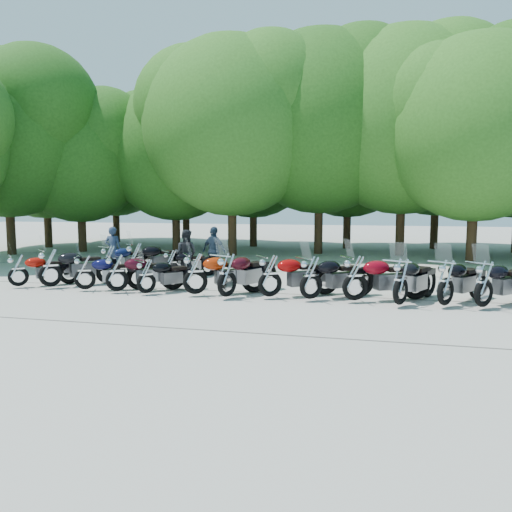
% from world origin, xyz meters
% --- Properties ---
extents(ground, '(90.00, 90.00, 0.00)m').
position_xyz_m(ground, '(0.00, 0.00, 0.00)').
color(ground, '#A29E92').
rests_on(ground, ground).
extents(tree_0, '(7.50, 7.50, 9.21)m').
position_xyz_m(tree_0, '(-15.42, 12.98, 5.45)').
color(tree_0, '#3A2614').
rests_on(tree_0, ground).
extents(tree_1, '(6.97, 6.97, 8.55)m').
position_xyz_m(tree_1, '(-12.04, 11.24, 5.06)').
color(tree_1, '#3A2614').
rests_on(tree_1, ground).
extents(tree_2, '(7.31, 7.31, 8.97)m').
position_xyz_m(tree_2, '(-7.25, 12.84, 5.31)').
color(tree_2, '#3A2614').
rests_on(tree_2, ground).
extents(tree_3, '(8.70, 8.70, 10.67)m').
position_xyz_m(tree_3, '(-3.57, 11.24, 6.32)').
color(tree_3, '#3A2614').
rests_on(tree_3, ground).
extents(tree_4, '(9.13, 9.13, 11.20)m').
position_xyz_m(tree_4, '(0.54, 13.09, 6.64)').
color(tree_4, '#3A2614').
rests_on(tree_4, ground).
extents(tree_5, '(9.04, 9.04, 11.10)m').
position_xyz_m(tree_5, '(4.61, 13.20, 6.57)').
color(tree_5, '#3A2614').
rests_on(tree_5, ground).
extents(tree_6, '(8.00, 8.00, 9.82)m').
position_xyz_m(tree_6, '(7.55, 10.82, 5.81)').
color(tree_6, '#3A2614').
rests_on(tree_6, ground).
extents(tree_9, '(7.59, 7.59, 9.32)m').
position_xyz_m(tree_9, '(-13.53, 17.59, 5.52)').
color(tree_9, '#3A2614').
rests_on(tree_9, ground).
extents(tree_10, '(7.78, 7.78, 9.55)m').
position_xyz_m(tree_10, '(-8.29, 16.97, 5.66)').
color(tree_10, '#3A2614').
rests_on(tree_10, ground).
extents(tree_11, '(7.56, 7.56, 9.28)m').
position_xyz_m(tree_11, '(-3.76, 16.43, 5.49)').
color(tree_11, '#3A2614').
rests_on(tree_11, ground).
extents(tree_12, '(7.88, 7.88, 9.67)m').
position_xyz_m(tree_12, '(1.80, 16.47, 5.72)').
color(tree_12, '#3A2614').
rests_on(tree_12, ground).
extents(tree_13, '(8.31, 8.31, 10.20)m').
position_xyz_m(tree_13, '(6.69, 17.47, 6.04)').
color(tree_13, '#3A2614').
rests_on(tree_13, ground).
extents(tree_17, '(8.31, 8.31, 10.20)m').
position_xyz_m(tree_17, '(-14.68, 9.00, 6.04)').
color(tree_17, '#3A2614').
rests_on(tree_17, ground).
extents(motorcycle_0, '(1.97, 1.94, 1.20)m').
position_xyz_m(motorcycle_0, '(-7.44, 0.52, 0.60)').
color(motorcycle_0, '#9F0E05').
rests_on(motorcycle_0, ground).
extents(motorcycle_1, '(2.25, 2.36, 1.41)m').
position_xyz_m(motorcycle_1, '(-6.38, 0.66, 0.71)').
color(motorcycle_1, black).
rests_on(motorcycle_1, ground).
extents(motorcycle_2, '(2.27, 1.50, 1.24)m').
position_xyz_m(motorcycle_2, '(-5.08, 0.49, 0.62)').
color(motorcycle_2, '#0C0C34').
rests_on(motorcycle_2, ground).
extents(motorcycle_3, '(2.32, 1.86, 1.31)m').
position_xyz_m(motorcycle_3, '(-3.97, 0.44, 0.65)').
color(motorcycle_3, black).
rests_on(motorcycle_3, ground).
extents(motorcycle_4, '(1.82, 1.99, 1.17)m').
position_xyz_m(motorcycle_4, '(-3.00, 0.37, 0.59)').
color(motorcycle_4, black).
rests_on(motorcycle_4, ground).
extents(motorcycle_5, '(2.51, 2.01, 1.41)m').
position_xyz_m(motorcycle_5, '(-1.54, 0.50, 0.71)').
color(motorcycle_5, '#A02405').
rests_on(motorcycle_5, ground).
extents(motorcycle_6, '(1.79, 2.65, 1.44)m').
position_xyz_m(motorcycle_6, '(-0.55, 0.34, 0.72)').
color(motorcycle_6, black).
rests_on(motorcycle_6, ground).
extents(motorcycle_7, '(2.45, 2.05, 1.40)m').
position_xyz_m(motorcycle_7, '(0.61, 0.63, 0.70)').
color(motorcycle_7, '#920505').
rests_on(motorcycle_7, ground).
extents(motorcycle_8, '(2.36, 2.19, 1.40)m').
position_xyz_m(motorcycle_8, '(1.76, 0.57, 0.70)').
color(motorcycle_8, black).
rests_on(motorcycle_8, ground).
extents(motorcycle_9, '(2.62, 1.88, 1.44)m').
position_xyz_m(motorcycle_9, '(2.94, 0.63, 0.72)').
color(motorcycle_9, maroon).
rests_on(motorcycle_9, ground).
extents(motorcycle_10, '(1.83, 2.59, 1.42)m').
position_xyz_m(motorcycle_10, '(4.09, 0.34, 0.71)').
color(motorcycle_10, black).
rests_on(motorcycle_10, ground).
extents(motorcycle_11, '(2.03, 2.46, 1.40)m').
position_xyz_m(motorcycle_11, '(5.20, 0.53, 0.70)').
color(motorcycle_11, black).
rests_on(motorcycle_11, ground).
extents(motorcycle_12, '(2.24, 2.31, 1.40)m').
position_xyz_m(motorcycle_12, '(6.10, 0.55, 0.70)').
color(motorcycle_12, black).
rests_on(motorcycle_12, ground).
extents(motorcycle_14, '(1.76, 2.33, 1.30)m').
position_xyz_m(motorcycle_14, '(-5.82, 3.22, 0.65)').
color(motorcycle_14, '#0D163C').
rests_on(motorcycle_14, ground).
extents(motorcycle_15, '(2.30, 2.30, 1.41)m').
position_xyz_m(motorcycle_15, '(-4.84, 3.34, 0.70)').
color(motorcycle_15, black).
rests_on(motorcycle_15, ground).
extents(motorcycle_16, '(1.81, 1.98, 1.17)m').
position_xyz_m(motorcycle_16, '(-3.46, 3.25, 0.58)').
color(motorcycle_16, black).
rests_on(motorcycle_16, ground).
extents(rider_0, '(0.69, 0.50, 1.76)m').
position_xyz_m(rider_0, '(-6.27, 4.30, 0.88)').
color(rider_0, '#222F47').
rests_on(rider_0, ground).
extents(rider_1, '(0.87, 0.70, 1.71)m').
position_xyz_m(rider_1, '(-3.13, 3.81, 0.86)').
color(rider_1, black).
rests_on(rider_1, ground).
extents(rider_2, '(1.14, 0.81, 1.80)m').
position_xyz_m(rider_2, '(-2.30, 4.51, 0.90)').
color(rider_2, '#203043').
rests_on(rider_2, ground).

